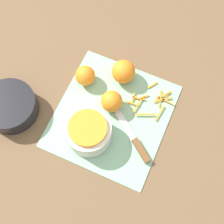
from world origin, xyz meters
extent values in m
plane|color=brown|center=(0.00, 0.00, 0.00)|extent=(4.00, 4.00, 0.00)
cube|color=#84B793|center=(0.00, 0.00, 0.00)|extent=(0.41, 0.38, 0.01)
cylinder|color=silver|center=(-0.10, 0.04, 0.05)|extent=(0.15, 0.15, 0.08)
cylinder|color=orange|center=(-0.10, 0.04, 0.09)|extent=(0.12, 0.12, 0.02)
cylinder|color=black|center=(-0.12, 0.33, 0.03)|extent=(0.18, 0.18, 0.07)
cube|color=brown|center=(-0.08, -0.14, 0.01)|extent=(0.07, 0.08, 0.02)
cube|color=silver|center=(-0.01, -0.04, 0.01)|extent=(0.11, 0.13, 0.00)
sphere|color=orange|center=(0.15, 0.02, 0.05)|extent=(0.08, 0.08, 0.08)
sphere|color=orange|center=(0.09, 0.14, 0.04)|extent=(0.07, 0.07, 0.07)
sphere|color=orange|center=(0.03, 0.02, 0.04)|extent=(0.07, 0.07, 0.07)
cube|color=orange|center=(0.11, -0.07, 0.01)|extent=(0.03, 0.04, 0.00)
cube|color=orange|center=(0.12, -0.13, 0.01)|extent=(0.07, 0.02, 0.00)
cube|color=orange|center=(0.09, -0.04, 0.01)|extent=(0.04, 0.01, 0.00)
cube|color=orange|center=(0.05, -0.10, 0.01)|extent=(0.03, 0.07, 0.00)
cube|color=orange|center=(0.07, -0.07, 0.01)|extent=(0.07, 0.01, 0.00)
cube|color=orange|center=(0.15, -0.15, 0.01)|extent=(0.03, 0.01, 0.00)
cube|color=orange|center=(0.12, -0.14, 0.01)|extent=(0.05, 0.06, 0.00)
cube|color=orange|center=(0.16, -0.09, 0.01)|extent=(0.04, 0.03, 0.00)
cube|color=orange|center=(0.07, -0.05, 0.01)|extent=(0.01, 0.05, 0.00)
cube|color=orange|center=(0.07, -0.15, 0.01)|extent=(0.06, 0.01, 0.00)
cube|color=orange|center=(0.12, -0.15, 0.01)|extent=(0.01, 0.06, 0.00)
cube|color=orange|center=(0.09, -0.06, 0.01)|extent=(0.01, 0.05, 0.00)
cube|color=orange|center=(0.14, -0.14, 0.01)|extent=(0.05, 0.04, 0.00)
camera|label=1|loc=(-0.35, -0.15, 1.02)|focal=50.00mm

